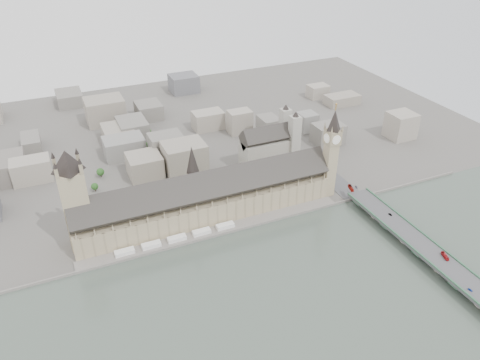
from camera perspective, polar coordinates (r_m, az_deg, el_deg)
name	(u,v)px	position (r m, az deg, el deg)	size (l,w,h in m)	color
ground	(213,228)	(471.35, -3.26, -5.81)	(900.00, 900.00, 0.00)	#595651
river_thames	(295,353)	(363.42, 6.70, -20.21)	(600.00, 600.00, 0.00)	#3F4B40
embankment_wall	(219,235)	(459.23, -2.59, -6.69)	(600.00, 1.50, 3.00)	slate
river_terrace	(216,231)	(465.12, -2.93, -6.22)	(270.00, 15.00, 2.00)	slate
terrace_tents	(177,238)	(454.33, -7.71, -7.07)	(118.00, 7.00, 4.00)	white
palace_of_westminster	(206,199)	(473.58, -4.19, -2.30)	(265.00, 40.73, 55.44)	gray
elizabeth_tower	(331,147)	(502.71, 11.08, 3.93)	(17.00, 17.00, 107.50)	gray
victoria_tower	(74,195)	(443.91, -19.60, -1.74)	(30.00, 30.00, 100.00)	gray
central_tower	(193,168)	(457.79, -5.81, 1.51)	(13.00, 13.00, 48.00)	tan
westminster_bridge	(402,233)	(481.92, 19.10, -6.07)	(25.00, 325.00, 10.25)	#474749
bridge_parapets	(437,255)	(455.25, 22.84, -8.47)	(25.00, 235.00, 1.15)	#386649
westminster_abbey	(270,146)	(570.78, 3.68, 4.18)	(68.00, 36.00, 64.00)	#9A958A
city_skyline_inland	(150,120)	(667.87, -10.91, 7.23)	(720.00, 360.00, 38.00)	gray
park_trees	(185,194)	(511.68, -6.74, -1.69)	(110.00, 30.00, 15.00)	#1D4E1C
red_bus_north	(351,188)	(524.08, 13.36, -0.96)	(2.86, 12.23, 3.41)	#AC1E13
red_bus_south	(445,256)	(455.96, 23.71, -8.48)	(2.54, 10.85, 3.02)	#AA1519
car_blue	(470,290)	(431.11, 26.26, -11.92)	(1.57, 3.90, 1.33)	navy
car_silver	(390,214)	(493.77, 17.85, -4.02)	(1.36, 3.91, 1.29)	gray
car_approach	(356,187)	(528.87, 14.00, -0.86)	(2.07, 5.08, 1.47)	gray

